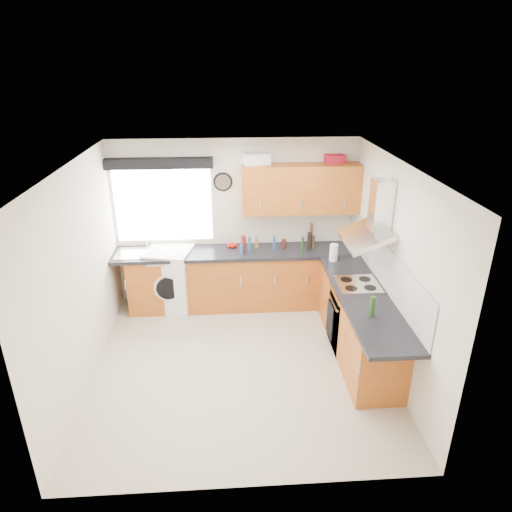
{
  "coord_description": "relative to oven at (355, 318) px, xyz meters",
  "views": [
    {
      "loc": [
        -0.12,
        -4.72,
        3.53
      ],
      "look_at": [
        0.25,
        0.85,
        1.1
      ],
      "focal_mm": 32.0,
      "sensor_mm": 36.0,
      "label": 1
    }
  ],
  "objects": [
    {
      "name": "hob_plate",
      "position": [
        0.0,
        0.0,
        0.49
      ],
      "size": [
        0.52,
        0.52,
        0.01
      ],
      "primitive_type": "cube",
      "color": "silver",
      "rests_on": "worktop_right"
    },
    {
      "name": "jar_5",
      "position": [
        -1.19,
        1.31,
        0.57
      ],
      "size": [
        0.05,
        0.05,
        0.18
      ],
      "primitive_type": "cylinder",
      "color": "olive",
      "rests_on": "worktop_back"
    },
    {
      "name": "tomato_cluster",
      "position": [
        -1.56,
        1.35,
        0.51
      ],
      "size": [
        0.14,
        0.14,
        0.06
      ],
      "primitive_type": null,
      "rotation": [
        0.0,
        0.0,
        0.04
      ],
      "color": "red",
      "rests_on": "worktop_back"
    },
    {
      "name": "wall_left",
      "position": [
        -3.3,
        -0.3,
        0.82
      ],
      "size": [
        0.02,
        3.6,
        2.5
      ],
      "primitive_type": "cube",
      "color": "silver",
      "rests_on": "ground_plane"
    },
    {
      "name": "wall_front",
      "position": [
        -1.5,
        -2.1,
        0.82
      ],
      "size": [
        3.6,
        0.02,
        2.5
      ],
      "primitive_type": "cube",
      "color": "silver",
      "rests_on": "ground_plane"
    },
    {
      "name": "oven",
      "position": [
        0.0,
        0.0,
        0.0
      ],
      "size": [
        0.56,
        0.58,
        0.85
      ],
      "primitive_type": "cube",
      "color": "black",
      "rests_on": "ground_plane"
    },
    {
      "name": "worktop_back",
      "position": [
        -1.5,
        1.2,
        0.46
      ],
      "size": [
        3.6,
        0.62,
        0.05
      ],
      "primitive_type": "cube",
      "color": "black",
      "rests_on": "base_cab_back"
    },
    {
      "name": "wall_clock",
      "position": [
        -1.67,
        1.48,
        1.45
      ],
      "size": [
        0.28,
        0.04,
        0.28
      ],
      "primitive_type": "cylinder",
      "rotation": [
        1.57,
        0.0,
        0.0
      ],
      "color": "black",
      "rests_on": "wall_back"
    },
    {
      "name": "kitchen_roll",
      "position": [
        -0.15,
        0.75,
        0.61
      ],
      "size": [
        0.13,
        0.13,
        0.25
      ],
      "primitive_type": "cylinder",
      "rotation": [
        0.0,
        0.0,
        -0.12
      ],
      "color": "white",
      "rests_on": "worktop_right"
    },
    {
      "name": "jar_4",
      "position": [
        -0.79,
        1.25,
        0.56
      ],
      "size": [
        0.07,
        0.07,
        0.15
      ],
      "primitive_type": "cylinder",
      "color": "#481A19",
      "rests_on": "worktop_back"
    },
    {
      "name": "window",
      "position": [
        -2.55,
        1.49,
        1.12
      ],
      "size": [
        1.4,
        0.02,
        1.1
      ],
      "primitive_type": "cube",
      "color": "white",
      "rests_on": "wall_back"
    },
    {
      "name": "jar_0",
      "position": [
        -0.41,
        1.21,
        0.61
      ],
      "size": [
        0.08,
        0.08,
        0.25
      ],
      "primitive_type": "cylinder",
      "color": "black",
      "rests_on": "worktop_back"
    },
    {
      "name": "sink",
      "position": [
        -2.83,
        1.2,
        0.52
      ],
      "size": [
        0.84,
        0.46,
        0.1
      ],
      "primitive_type": null,
      "color": "silver",
      "rests_on": "worktop_back"
    },
    {
      "name": "ceiling",
      "position": [
        -1.5,
        -0.3,
        2.08
      ],
      "size": [
        3.6,
        3.6,
        0.02
      ],
      "primitive_type": "cube",
      "color": "white",
      "rests_on": "wall_back"
    },
    {
      "name": "jar_7",
      "position": [
        -1.31,
        1.07,
        0.61
      ],
      "size": [
        0.04,
        0.04,
        0.25
      ],
      "primitive_type": "cylinder",
      "color": "navy",
      "rests_on": "worktop_back"
    },
    {
      "name": "upper_cabinets",
      "position": [
        -0.55,
        1.32,
        1.38
      ],
      "size": [
        1.7,
        0.35,
        0.7
      ],
      "primitive_type": "cube",
      "color": "#9E4D18",
      "rests_on": "wall_back"
    },
    {
      "name": "worktop_right",
      "position": [
        0.0,
        -0.3,
        0.46
      ],
      "size": [
        0.62,
        2.42,
        0.05
      ],
      "primitive_type": "cube",
      "color": "black",
      "rests_on": "base_cab_right"
    },
    {
      "name": "base_cab_corner",
      "position": [
        0.0,
        1.2,
        0.01
      ],
      "size": [
        0.6,
        0.6,
        0.86
      ],
      "primitive_type": "cube",
      "color": "#9E4D18",
      "rests_on": "ground_plane"
    },
    {
      "name": "utensil_pot",
      "position": [
        -0.35,
        1.4,
        0.56
      ],
      "size": [
        0.11,
        0.11,
        0.14
      ],
      "primitive_type": "cylinder",
      "rotation": [
        0.0,
        0.0,
        -0.14
      ],
      "color": "#73685C",
      "rests_on": "worktop_back"
    },
    {
      "name": "extractor_hood",
      "position": [
        0.1,
        -0.0,
        1.34
      ],
      "size": [
        0.52,
        0.78,
        0.66
      ],
      "primitive_type": null,
      "color": "silver",
      "rests_on": "wall_right"
    },
    {
      "name": "base_cab_right",
      "position": [
        0.01,
        -0.15,
        0.01
      ],
      "size": [
        0.58,
        2.1,
        0.86
      ],
      "primitive_type": "cube",
      "color": "#9E4D18",
      "rests_on": "ground_plane"
    },
    {
      "name": "window_blind",
      "position": [
        -2.55,
        1.4,
        1.76
      ],
      "size": [
        1.5,
        0.18,
        0.14
      ],
      "primitive_type": "cube",
      "color": "black",
      "rests_on": "wall_back"
    },
    {
      "name": "casserole",
      "position": [
        -1.2,
        1.42,
        1.8
      ],
      "size": [
        0.43,
        0.35,
        0.16
      ],
      "primitive_type": "cube",
      "rotation": [
        0.0,
        0.0,
        0.23
      ],
      "color": "white",
      "rests_on": "upper_cabinets"
    },
    {
      "name": "jar_3",
      "position": [
        -1.39,
        1.15,
        0.61
      ],
      "size": [
        0.07,
        0.07,
        0.25
      ],
      "primitive_type": "cylinder",
      "color": "maroon",
      "rests_on": "worktop_back"
    },
    {
      "name": "jar_1",
      "position": [
        -0.94,
        1.19,
        0.59
      ],
      "size": [
        0.04,
        0.04,
        0.21
      ],
      "primitive_type": "cylinder",
      "color": "navy",
      "rests_on": "worktop_back"
    },
    {
      "name": "wall_right",
      "position": [
        0.3,
        -0.3,
        0.82
      ],
      "size": [
        0.02,
        3.6,
        2.5
      ],
      "primitive_type": "cube",
      "color": "silver",
      "rests_on": "ground_plane"
    },
    {
      "name": "bottle_0",
      "position": [
        -0.06,
        -0.76,
        0.6
      ],
      "size": [
        0.06,
        0.06,
        0.24
      ],
      "primitive_type": "cylinder",
      "color": "#1F4719",
      "rests_on": "worktop_right"
    },
    {
      "name": "ground_plane",
      "position": [
        -1.5,
        -0.3,
        -0.42
      ],
      "size": [
        3.6,
        3.6,
        0.0
      ],
      "primitive_type": "plane",
      "color": "beige"
    },
    {
      "name": "jar_8",
      "position": [
        -0.35,
        1.2,
        0.58
      ],
      "size": [
        0.05,
        0.05,
        0.2
      ],
      "primitive_type": "cylinder",
      "color": "#2E2619",
      "rests_on": "worktop_back"
    },
    {
      "name": "jar_6",
      "position": [
        -0.54,
        1.06,
        0.61
      ],
      "size": [
        0.04,
        0.04,
        0.25
      ],
      "primitive_type": "cylinder",
      "color": "#183B15",
      "rests_on": "worktop_back"
    },
    {
      "name": "splashback",
      "position": [
        0.29,
        0.0,
        0.75
      ],
      "size": [
        0.01,
        3.0,
        0.54
      ],
      "primitive_type": "cube",
      "color": "white",
      "rests_on": "wall_right"
    },
    {
      "name": "storage_box",
      "position": [
        -0.06,
        1.42,
        1.78
      ],
      "size": [
        0.3,
        0.27,
        0.12
      ],
      "primitive_type": "cube",
      "rotation": [
        0.0,
        0.0,
        0.26
      ],
      "color": "red",
      "rests_on": "upper_cabinets"
    },
    {
      "name": "washing_machine",
      "position": [
        -2.5,
        1.22,
        0.04
      ],
      "size": [
        0.76,
        0.74,
        0.94
      ],
      "primitive_type": "cube",
      "rotation": [
        0.0,
        0.0,
        -0.21
      ],
      "color": "white",
      "rests_on": "ground_plane"
    },
    {
      "name": "wall_back",
      "position": [
        -1.5,
        1.5,
        0.82
      ],
      "size": [
        3.6,
        0.02,
        2.5
      ],
      "primitive_type": "cube",
      "color": "silver",
      "rests_on": "ground_plane"
    },
    {
      "name": "base_cab_back",
      "position": [
        -1.6,
        1.21,
        0.01
      ],
      "size": [
        3.0,
        0.58,
        0.86
      ],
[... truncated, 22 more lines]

